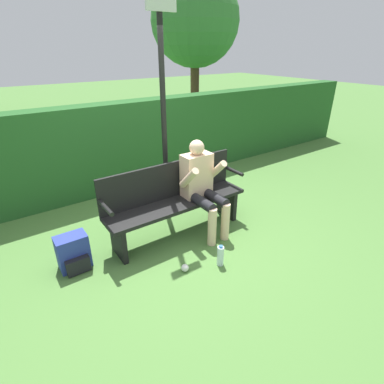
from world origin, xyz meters
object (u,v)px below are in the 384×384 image
(signpost, at_px, (163,104))
(water_bottle, at_px, (220,256))
(person_seated, at_px, (202,184))
(park_bench, at_px, (175,199))
(tree, at_px, (195,22))
(backpack, at_px, (74,253))

(signpost, bearing_deg, water_bottle, -93.35)
(person_seated, height_order, water_bottle, person_seated)
(person_seated, height_order, signpost, signpost)
(park_bench, relative_size, water_bottle, 7.31)
(tree, bearing_deg, backpack, -139.66)
(person_seated, xyz_separation_m, backpack, (-1.66, 0.18, -0.49))
(backpack, xyz_separation_m, tree, (4.26, 3.62, 2.62))
(water_bottle, height_order, tree, tree)
(person_seated, relative_size, backpack, 3.04)
(person_seated, relative_size, water_bottle, 4.70)
(person_seated, bearing_deg, signpost, 109.86)
(park_bench, distance_m, backpack, 1.37)
(park_bench, height_order, signpost, signpost)
(park_bench, bearing_deg, tree, 51.33)
(backpack, bearing_deg, person_seated, -6.24)
(park_bench, xyz_separation_m, backpack, (-1.34, 0.04, -0.31))
(person_seated, bearing_deg, tree, 55.61)
(backpack, distance_m, tree, 6.17)
(signpost, bearing_deg, tree, 49.11)
(park_bench, relative_size, person_seated, 1.56)
(park_bench, height_order, person_seated, person_seated)
(park_bench, distance_m, signpost, 1.21)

